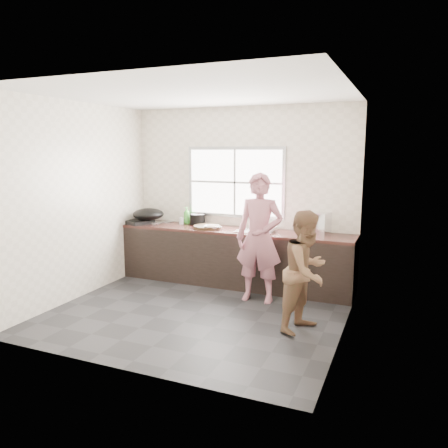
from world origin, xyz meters
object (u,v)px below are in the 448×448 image
at_px(bottle_brown_short, 196,220).
at_px(burner, 138,222).
at_px(wok, 148,214).
at_px(dish_rack, 315,222).
at_px(bowl_mince, 212,227).
at_px(black_pot, 198,219).
at_px(pot_lid_right, 167,221).
at_px(glass_jar, 181,221).
at_px(cutting_board, 207,227).
at_px(bottle_brown_tall, 199,219).
at_px(person_side, 306,271).
at_px(plate_food, 203,225).
at_px(bottle_green, 187,215).
at_px(pot_lid_left, 155,222).
at_px(bowl_crabs, 268,230).
at_px(bowl_held, 255,232).
at_px(woman, 259,242).

relative_size(bottle_brown_short, burner, 0.38).
height_order(wok, dish_rack, dish_rack).
bearing_deg(bowl_mince, black_pot, 141.84).
bearing_deg(pot_lid_right, glass_jar, -18.96).
xyz_separation_m(cutting_board, bottle_brown_tall, (-0.27, 0.26, 0.07)).
bearing_deg(burner, person_side, -21.46).
bearing_deg(plate_food, burner, -170.25).
distance_m(bottle_green, bottle_brown_short, 0.20).
distance_m(plate_food, bottle_brown_tall, 0.19).
bearing_deg(plate_food, bottle_brown_tall, 139.53).
relative_size(person_side, bottle_brown_short, 9.32).
distance_m(bottle_green, pot_lid_left, 0.56).
distance_m(bottle_green, glass_jar, 0.13).
bearing_deg(bowl_crabs, cutting_board, -175.66).
distance_m(bottle_brown_tall, burner, 1.00).
bearing_deg(bowl_held, person_side, -47.76).
bearing_deg(pot_lid_left, bottle_brown_short, 7.51).
xyz_separation_m(woman, person_side, (0.81, -0.74, -0.13)).
xyz_separation_m(black_pot, pot_lid_left, (-0.73, -0.12, -0.08)).
bearing_deg(bottle_brown_tall, dish_rack, 0.92).
distance_m(bottle_green, wok, 0.63).
bearing_deg(glass_jar, bottle_brown_tall, 16.54).
height_order(bowl_mince, bottle_brown_tall, bottle_brown_tall).
height_order(woman, pot_lid_left, woman).
height_order(bowl_crabs, wok, wok).
relative_size(bowl_held, glass_jar, 1.96).
height_order(black_pot, burner, black_pot).
xyz_separation_m(woman, bowl_held, (-0.18, 0.34, 0.07)).
relative_size(black_pot, glass_jar, 2.24).
distance_m(cutting_board, plate_food, 0.21).
bearing_deg(cutting_board, bowl_held, -10.00).
distance_m(cutting_board, black_pot, 0.38).
height_order(bowl_mince, black_pot, black_pot).
xyz_separation_m(black_pot, bottle_brown_short, (-0.01, -0.03, -0.01)).
relative_size(bowl_mince, bottle_brown_short, 1.57).
distance_m(glass_jar, wok, 0.55).
bearing_deg(black_pot, person_side, -35.17).
bearing_deg(plate_food, bowl_held, -17.12).
bearing_deg(plate_food, bowl_mince, -40.52).
bearing_deg(bottle_brown_short, burner, -164.82).
bearing_deg(woman, black_pot, 148.29).
relative_size(bottle_brown_short, pot_lid_right, 0.68).
bearing_deg(bowl_mince, bowl_crabs, 8.60).
bearing_deg(pot_lid_left, glass_jar, 7.17).
distance_m(bowl_held, pot_lid_left, 1.85).
distance_m(bowl_mince, plate_food, 0.32).
bearing_deg(bowl_crabs, wok, -178.41).
distance_m(plate_food, burner, 1.10).
height_order(black_pot, bottle_green, bottle_green).
bearing_deg(cutting_board, bowl_mince, -28.59).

